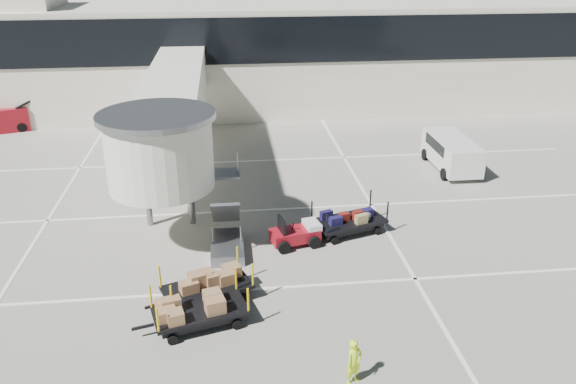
% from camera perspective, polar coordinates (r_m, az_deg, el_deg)
% --- Properties ---
extents(ground, '(140.00, 140.00, 0.00)m').
position_cam_1_polar(ground, '(20.42, -1.93, -12.87)').
color(ground, '#B5B0A2').
rests_on(ground, ground).
extents(lane_markings, '(40.00, 30.00, 0.02)m').
position_cam_1_polar(lane_markings, '(28.42, -4.80, -1.64)').
color(lane_markings, white).
rests_on(lane_markings, ground).
extents(terminal, '(64.00, 12.11, 15.20)m').
position_cam_1_polar(terminal, '(46.98, -5.50, 13.85)').
color(terminal, '#EFEACE').
rests_on(terminal, ground).
extents(jet_bridge, '(5.70, 20.40, 6.03)m').
position_cam_1_polar(jet_bridge, '(29.80, -11.71, 7.95)').
color(jet_bridge, white).
rests_on(jet_bridge, ground).
extents(baggage_tug, '(2.33, 1.77, 1.41)m').
position_cam_1_polar(baggage_tug, '(24.78, 0.84, -4.30)').
color(baggage_tug, maroon).
rests_on(baggage_tug, ground).
extents(suitcase_cart, '(4.07, 2.53, 1.57)m').
position_cam_1_polar(suitcase_cart, '(25.88, 6.17, -3.07)').
color(suitcase_cart, black).
rests_on(suitcase_cart, ground).
extents(box_cart_near, '(3.98, 2.64, 1.55)m').
position_cam_1_polar(box_cart_near, '(21.28, -8.07, -9.49)').
color(box_cart_near, black).
rests_on(box_cart_near, ground).
extents(box_cart_far, '(4.03, 2.37, 1.55)m').
position_cam_1_polar(box_cart_far, '(20.13, -9.15, -11.74)').
color(box_cart_far, black).
rests_on(box_cart_far, ground).
extents(ground_worker, '(0.67, 0.61, 1.54)m').
position_cam_1_polar(ground_worker, '(17.65, 6.71, -16.76)').
color(ground_worker, '#CEFF1A').
rests_on(ground_worker, ground).
extents(minivan, '(2.18, 4.91, 1.86)m').
position_cam_1_polar(minivan, '(34.43, 16.20, 4.10)').
color(minivan, silver).
rests_on(minivan, ground).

